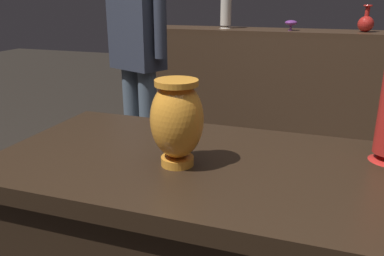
% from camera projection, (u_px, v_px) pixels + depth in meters
% --- Properties ---
extents(back_display_shelf, '(2.60, 0.40, 0.99)m').
position_uv_depth(back_display_shelf, '(286.00, 93.00, 3.18)').
color(back_display_shelf, '#422D1E').
rests_on(back_display_shelf, ground_plane).
extents(vase_centerpiece, '(0.14, 0.14, 0.23)m').
position_uv_depth(vase_centerpiece, '(177.00, 120.00, 1.04)').
color(vase_centerpiece, orange).
rests_on(vase_centerpiece, display_plinth).
extents(shelf_vase_center, '(0.09, 0.09, 0.08)m').
position_uv_depth(shelf_vase_center, '(291.00, 23.00, 2.96)').
color(shelf_vase_center, '#7A388E').
rests_on(shelf_vase_center, back_display_shelf).
extents(shelf_vase_left, '(0.10, 0.10, 0.28)m').
position_uv_depth(shelf_vase_left, '(226.00, 10.00, 3.15)').
color(shelf_vase_left, silver).
rests_on(shelf_vase_left, back_display_shelf).
extents(shelf_vase_right, '(0.11, 0.11, 0.19)m').
position_uv_depth(shelf_vase_right, '(366.00, 23.00, 2.83)').
color(shelf_vase_right, red).
rests_on(shelf_vase_right, back_display_shelf).
extents(visitor_near_left, '(0.44, 0.29, 1.67)m').
position_uv_depth(visitor_near_left, '(137.00, 41.00, 2.33)').
color(visitor_near_left, slate).
rests_on(visitor_near_left, ground_plane).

